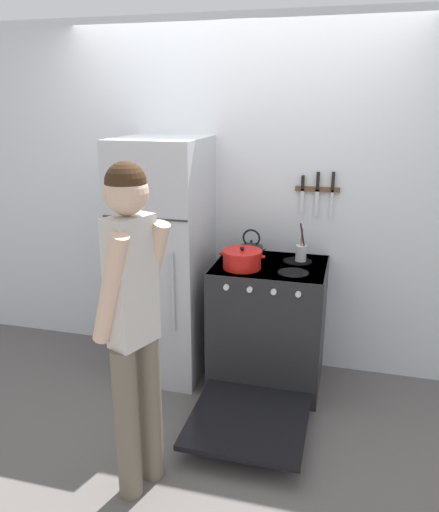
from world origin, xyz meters
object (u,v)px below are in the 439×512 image
at_px(stove_range, 268,327).
at_px(person, 133,316).
at_px(tea_kettle, 251,249).
at_px(utensil_jar, 301,252).
at_px(dutch_oven_pot, 242,259).
at_px(refrigerator, 164,260).

distance_m(stove_range, person, 1.37).
relative_size(tea_kettle, utensil_jar, 0.76).
height_order(dutch_oven_pot, person, person).
height_order(dutch_oven_pot, utensil_jar, utensil_jar).
xyz_separation_m(tea_kettle, utensil_jar, (0.35, 0.01, 0.01)).
bearing_deg(refrigerator, utensil_jar, 8.29).
bearing_deg(person, refrigerator, 35.47).
height_order(utensil_jar, person, person).
height_order(stove_range, utensil_jar, utensil_jar).
bearing_deg(tea_kettle, dutch_oven_pot, -93.13).
relative_size(refrigerator, person, 1.01).
bearing_deg(dutch_oven_pot, utensil_jar, 35.28).
bearing_deg(utensil_jar, tea_kettle, -178.95).
relative_size(dutch_oven_pot, tea_kettle, 1.48).
bearing_deg(utensil_jar, person, -116.37).
bearing_deg(dutch_oven_pot, tea_kettle, 86.87).
relative_size(refrigerator, stove_range, 1.29).
height_order(refrigerator, tea_kettle, refrigerator).
bearing_deg(person, dutch_oven_pot, 5.89).
xyz_separation_m(stove_range, dutch_oven_pot, (-0.17, -0.09, 0.52)).
relative_size(dutch_oven_pot, person, 0.18).
bearing_deg(stove_range, dutch_oven_pot, -153.16).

